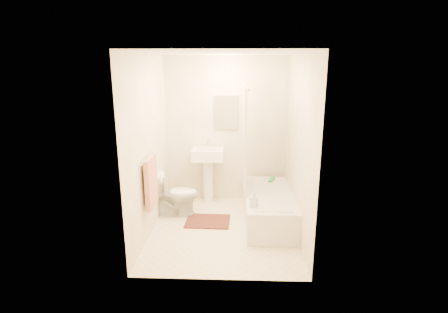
{
  "coord_description": "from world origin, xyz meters",
  "views": [
    {
      "loc": [
        0.18,
        -4.52,
        2.26
      ],
      "look_at": [
        0.0,
        0.25,
        1.0
      ],
      "focal_mm": 28.0,
      "sensor_mm": 36.0,
      "label": 1
    }
  ],
  "objects_px": {
    "toilet": "(176,195)",
    "bath_mat": "(208,221)",
    "soap_bottle": "(254,199)",
    "sink": "(208,173)",
    "bathtub": "(269,207)"
  },
  "relations": [
    {
      "from": "bathtub",
      "to": "sink",
      "type": "bearing_deg",
      "value": 141.6
    },
    {
      "from": "sink",
      "to": "bathtub",
      "type": "bearing_deg",
      "value": -40.62
    },
    {
      "from": "sink",
      "to": "bath_mat",
      "type": "xyz_separation_m",
      "value": [
        0.06,
        -0.83,
        -0.49
      ]
    },
    {
      "from": "soap_bottle",
      "to": "bath_mat",
      "type": "bearing_deg",
      "value": 145.74
    },
    {
      "from": "bathtub",
      "to": "bath_mat",
      "type": "height_order",
      "value": "bathtub"
    },
    {
      "from": "sink",
      "to": "soap_bottle",
      "type": "xyz_separation_m",
      "value": [
        0.71,
        -1.28,
        0.04
      ]
    },
    {
      "from": "sink",
      "to": "bath_mat",
      "type": "distance_m",
      "value": 0.97
    },
    {
      "from": "toilet",
      "to": "soap_bottle",
      "type": "bearing_deg",
      "value": -127.32
    },
    {
      "from": "bathtub",
      "to": "soap_bottle",
      "type": "relative_size",
      "value": 7.38
    },
    {
      "from": "toilet",
      "to": "soap_bottle",
      "type": "height_order",
      "value": "toilet"
    },
    {
      "from": "sink",
      "to": "bathtub",
      "type": "distance_m",
      "value": 1.26
    },
    {
      "from": "bath_mat",
      "to": "sink",
      "type": "bearing_deg",
      "value": 94.19
    },
    {
      "from": "sink",
      "to": "bath_mat",
      "type": "relative_size",
      "value": 1.56
    },
    {
      "from": "toilet",
      "to": "sink",
      "type": "bearing_deg",
      "value": -44.03
    },
    {
      "from": "toilet",
      "to": "bath_mat",
      "type": "bearing_deg",
      "value": -121.86
    }
  ]
}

